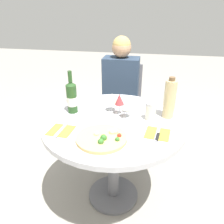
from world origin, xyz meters
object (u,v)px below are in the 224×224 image
Objects in this scene: chair_behind_diner at (121,106)px; tall_carafe at (170,99)px; dining_table at (113,135)px; pizza_large at (103,138)px; wine_bottle at (72,97)px; seated_diner at (119,104)px.

chair_behind_diner is 0.94m from tall_carafe.
pizza_large reaches higher than dining_table.
chair_behind_diner is 1.13m from pizza_large.
tall_carafe is at bearing 43.71° from pizza_large.
wine_bottle is at bearing 133.06° from pizza_large.
wine_bottle is (-0.31, 0.33, 0.11)m from pizza_large.
seated_diner is 0.74m from wine_bottle.
seated_diner is 3.86× the size of pizza_large.
pizza_large is at bearing -46.94° from wine_bottle.
dining_table is at bearing -13.06° from wine_bottle.
wine_bottle reaches higher than tall_carafe.
seated_diner is (-0.07, 0.70, -0.07)m from dining_table.
seated_diner is (0.00, -0.14, 0.09)m from chair_behind_diner.
wine_bottle is at bearing 71.16° from chair_behind_diner.
dining_table is 3.35× the size of tall_carafe.
dining_table is 0.29m from pizza_large.
pizza_large is 0.98× the size of wine_bottle.
pizza_large is 1.04× the size of tall_carafe.
seated_diner is at bearing 90.00° from chair_behind_diner.
wine_bottle is (-0.33, 0.08, 0.24)m from dining_table.
dining_table is at bearing 95.41° from seated_diner.
wine_bottle reaches higher than chair_behind_diner.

